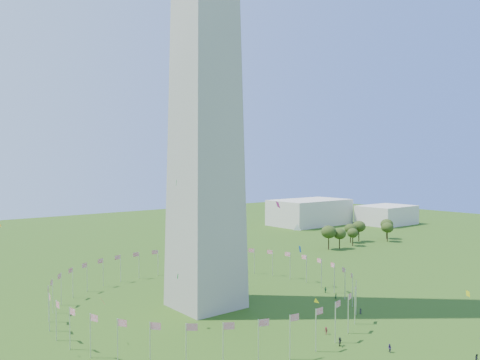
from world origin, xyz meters
name	(u,v)px	position (x,y,z in m)	size (l,w,h in m)	color
flag_ring	(206,290)	(0.00, 50.00, 4.50)	(80.24, 80.24, 9.00)	silver
gov_building_east_a	(310,212)	(150.00, 150.00, 8.00)	(50.00, 30.00, 16.00)	beige
gov_building_east_b	(387,215)	(190.00, 120.00, 6.00)	(35.00, 25.00, 12.00)	beige
crowd	(356,356)	(3.13, 2.19, 0.86)	(75.19, 69.99, 2.05)	#321A50
kites_aloft	(311,244)	(10.46, 20.91, 20.01)	(110.87, 63.90, 32.29)	white
tree_line_east	(358,234)	(114.39, 85.34, 4.89)	(53.83, 15.46, 10.75)	#374D19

